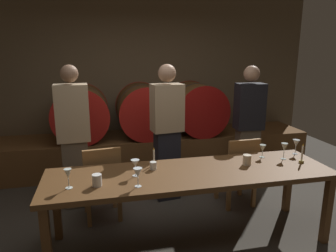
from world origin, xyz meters
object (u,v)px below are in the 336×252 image
object	(u,v)px
chair_left	(102,180)
cup_center	(153,166)
wine_barrel_left	(81,113)
cup_right	(247,160)
cup_left	(97,180)
wine_glass_right	(284,148)
candle_right	(302,157)
wine_glass_center_left	(135,164)
dining_table	(191,178)
guest_center	(167,132)
wine_glass_far_left	(68,174)
candle_left	(154,160)
wine_glass_center_right	(263,149)
wine_glass_left	(138,173)
wine_barrel_center	(143,110)
wine_barrel_right	(196,108)
guest_left	(74,137)
chair_right	(239,168)
guest_right	(248,125)
wine_glass_far_right	(296,143)

from	to	relation	value
chair_left	cup_center	bearing A→B (deg)	130.98
wine_barrel_left	cup_right	bearing A→B (deg)	-51.13
chair_left	cup_left	distance (m)	0.80
wine_glass_right	cup_center	distance (m)	1.43
candle_right	wine_glass_center_left	xyz separation A→B (m)	(-1.73, 0.03, 0.06)
wine_barrel_left	dining_table	world-z (taller)	wine_barrel_left
wine_barrel_left	wine_glass_center_left	world-z (taller)	wine_barrel_left
guest_center	wine_glass_far_left	world-z (taller)	guest_center
candle_right	wine_glass_center_left	distance (m)	1.73
candle_left	wine_glass_center_right	size ratio (longest dim) A/B	1.30
guest_center	wine_glass_left	distance (m)	1.32
wine_barrel_center	wine_barrel_right	size ratio (longest dim) A/B	1.00
chair_left	wine_glass_far_left	xyz separation A→B (m)	(-0.28, -0.73, 0.38)
candle_right	wine_glass_far_left	xyz separation A→B (m)	(-2.32, -0.11, 0.07)
wine_barrel_left	cup_left	world-z (taller)	wine_barrel_left
chair_left	guest_center	world-z (taller)	guest_center
chair_left	guest_center	xyz separation A→B (m)	(0.83, 0.38, 0.40)
guest_left	guest_center	xyz separation A→B (m)	(1.13, -0.05, 0.00)
wine_glass_center_left	wine_glass_center_right	size ratio (longest dim) A/B	1.11
cup_center	wine_barrel_right	bearing A→B (deg)	61.76
wine_barrel_left	chair_right	size ratio (longest dim) A/B	1.02
wine_glass_center_right	cup_left	distance (m)	1.81
wine_barrel_left	guest_right	distance (m)	2.51
guest_right	cup_right	bearing A→B (deg)	65.66
cup_left	guest_center	bearing A→B (deg)	52.11
dining_table	candle_right	distance (m)	1.20
wine_glass_right	cup_left	distance (m)	1.98
guest_right	cup_left	distance (m)	2.45
guest_center	cup_right	xyz separation A→B (m)	(0.63, -0.93, -0.09)
wine_glass_center_right	cup_center	distance (m)	1.23
candle_right	guest_left	bearing A→B (deg)	155.89
wine_glass_center_left	wine_glass_far_right	distance (m)	1.86
wine_barrel_left	candle_left	xyz separation A→B (m)	(0.79, -1.92, -0.15)
chair_right	guest_right	size ratio (longest dim) A/B	0.52
candle_left	wine_glass_center_right	world-z (taller)	candle_left
guest_left	cup_center	size ratio (longest dim) A/B	22.39
wine_barrel_left	wine_glass_center_right	world-z (taller)	wine_barrel_left
wine_glass_far_right	cup_center	xyz separation A→B (m)	(-1.65, -0.11, -0.09)
wine_glass_right	cup_center	xyz separation A→B (m)	(-1.42, 0.02, -0.09)
guest_left	chair_right	bearing A→B (deg)	162.99
cup_right	wine_glass_far_right	bearing A→B (deg)	15.62
cup_center	wine_glass_center_right	bearing A→B (deg)	4.12
wine_glass_left	wine_glass_right	world-z (taller)	wine_glass_right
wine_glass_center_left	wine_glass_right	world-z (taller)	wine_glass_right
guest_left	wine_glass_center_left	bearing A→B (deg)	116.96
dining_table	guest_left	bearing A→B (deg)	138.14
wine_glass_far_left	cup_left	size ratio (longest dim) A/B	1.65
dining_table	cup_left	bearing A→B (deg)	-171.41
cup_left	candle_left	bearing A→B (deg)	34.78
chair_right	wine_glass_left	world-z (taller)	wine_glass_left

